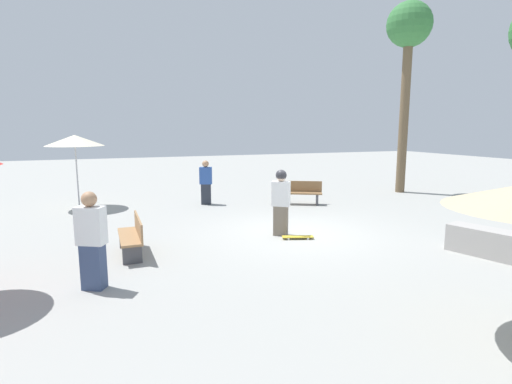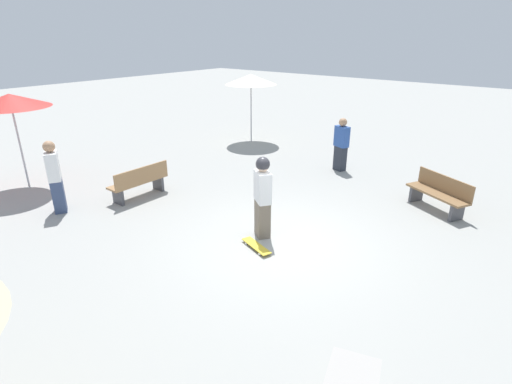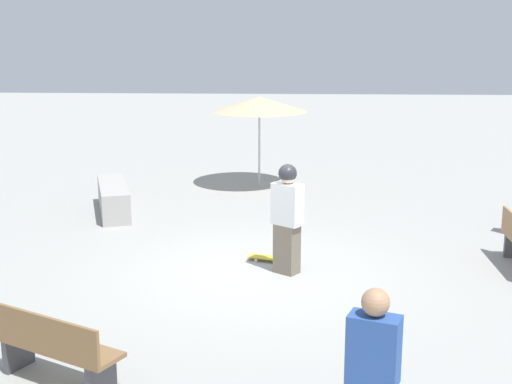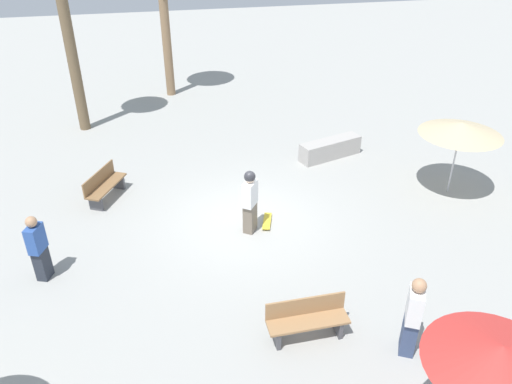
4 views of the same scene
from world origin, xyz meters
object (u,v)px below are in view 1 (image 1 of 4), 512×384
at_px(palm_tree_center_right, 409,37).
at_px(bystander_watching, 206,183).
at_px(bench_near, 132,236).
at_px(bench_far, 300,193).
at_px(skateboard, 298,237).
at_px(shade_umbrella_cream, 75,141).
at_px(bystander_far, 92,241).
at_px(concrete_ledge, 501,245).
at_px(skater_main, 281,200).

height_order(palm_tree_center_right, bystander_watching, palm_tree_center_right).
height_order(bench_near, bench_far, same).
xyz_separation_m(skateboard, bench_near, (-4.03, 0.20, 0.37)).
relative_size(shade_umbrella_cream, bystander_watching, 1.57).
xyz_separation_m(shade_umbrella_cream, palm_tree_center_right, (13.10, -1.30, 4.19)).
bearing_deg(bystander_far, bench_far, -112.48).
bearing_deg(shade_umbrella_cream, concrete_ledge, -47.07).
height_order(shade_umbrella_cream, bystander_watching, shade_umbrella_cream).
xyz_separation_m(skater_main, bystander_watching, (-0.78, 4.94, -0.13)).
distance_m(palm_tree_center_right, bystander_watching, 10.45).
height_order(skateboard, shade_umbrella_cream, shade_umbrella_cream).
relative_size(palm_tree_center_right, bystander_watching, 4.90).
bearing_deg(skater_main, bystander_watching, 134.50).
bearing_deg(bystander_watching, concrete_ledge, -41.86).
bearing_deg(bystander_watching, bench_far, -0.11).
bearing_deg(bench_near, bystander_watching, -29.92).
relative_size(palm_tree_center_right, bystander_far, 4.59).
xyz_separation_m(concrete_ledge, bystander_far, (-8.18, 1.45, 0.56)).
bearing_deg(bench_far, concrete_ledge, 126.55).
bearing_deg(concrete_ledge, skater_main, 135.92).
relative_size(concrete_ledge, shade_umbrella_cream, 0.87).
height_order(palm_tree_center_right, bystander_far, palm_tree_center_right).
bearing_deg(concrete_ledge, palm_tree_center_right, 62.02).
distance_m(bench_near, bench_far, 7.46).
height_order(bench_far, palm_tree_center_right, palm_tree_center_right).
bearing_deg(bench_far, bystander_watching, 6.95).
bearing_deg(bench_near, bystander_far, 155.63).
height_order(skateboard, concrete_ledge, concrete_ledge).
relative_size(bench_far, palm_tree_center_right, 0.20).
xyz_separation_m(concrete_ledge, bystander_watching, (-4.39, 8.45, 0.51)).
distance_m(skater_main, skateboard, 1.05).
distance_m(concrete_ledge, palm_tree_center_right, 11.14).
distance_m(bench_far, bystander_watching, 3.52).
bearing_deg(bystander_far, skater_main, -127.42).
height_order(skater_main, skateboard, skater_main).
bearing_deg(bench_near, palm_tree_center_right, -67.27).
bearing_deg(palm_tree_center_right, bystander_watching, 177.98).
bearing_deg(bench_far, skateboard, 89.60).
distance_m(skateboard, bench_near, 4.05).
bearing_deg(palm_tree_center_right, bench_far, -170.26).
xyz_separation_m(skateboard, concrete_ledge, (3.37, -2.99, 0.25)).
distance_m(skater_main, bystander_watching, 5.01).
bearing_deg(concrete_ledge, bystander_far, 169.97).
relative_size(bench_near, bench_far, 0.99).
bearing_deg(skater_main, bench_near, -139.68).
bearing_deg(skateboard, bystander_far, -143.92).
relative_size(concrete_ledge, bench_near, 1.40).
height_order(skater_main, bystander_watching, skater_main).
height_order(skater_main, palm_tree_center_right, palm_tree_center_right).
relative_size(skater_main, bench_far, 1.08).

